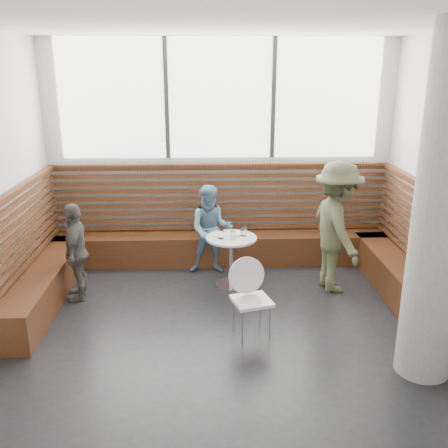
{
  "coord_description": "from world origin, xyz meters",
  "views": [
    {
      "loc": [
        -0.21,
        -4.71,
        2.82
      ],
      "look_at": [
        0.0,
        1.0,
        1.0
      ],
      "focal_mm": 40.0,
      "sensor_mm": 36.0,
      "label": 1
    }
  ],
  "objects_px": {
    "child_back": "(211,230)",
    "child_left": "(76,252)",
    "concrete_column": "(442,212)",
    "cafe_table": "(231,251)",
    "cafe_chair": "(251,292)",
    "adult_man": "(337,227)"
  },
  "relations": [
    {
      "from": "child_back",
      "to": "child_left",
      "type": "height_order",
      "value": "child_back"
    },
    {
      "from": "concrete_column",
      "to": "cafe_table",
      "type": "xyz_separation_m",
      "value": [
        -1.74,
        2.02,
        -1.11
      ]
    },
    {
      "from": "cafe_table",
      "to": "cafe_chair",
      "type": "relative_size",
      "value": 0.81
    },
    {
      "from": "cafe_table",
      "to": "concrete_column",
      "type": "bearing_deg",
      "value": -49.3
    },
    {
      "from": "adult_man",
      "to": "child_back",
      "type": "height_order",
      "value": "adult_man"
    },
    {
      "from": "adult_man",
      "to": "child_back",
      "type": "relative_size",
      "value": 1.35
    },
    {
      "from": "concrete_column",
      "to": "child_left",
      "type": "distance_m",
      "value": 4.18
    },
    {
      "from": "concrete_column",
      "to": "cafe_table",
      "type": "height_order",
      "value": "concrete_column"
    },
    {
      "from": "adult_man",
      "to": "child_back",
      "type": "bearing_deg",
      "value": 60.01
    },
    {
      "from": "adult_man",
      "to": "child_left",
      "type": "height_order",
      "value": "adult_man"
    },
    {
      "from": "child_back",
      "to": "cafe_chair",
      "type": "bearing_deg",
      "value": -76.03
    },
    {
      "from": "cafe_chair",
      "to": "child_left",
      "type": "height_order",
      "value": "child_left"
    },
    {
      "from": "child_back",
      "to": "child_left",
      "type": "relative_size",
      "value": 1.02
    },
    {
      "from": "cafe_table",
      "to": "child_back",
      "type": "bearing_deg",
      "value": 117.84
    },
    {
      "from": "concrete_column",
      "to": "child_left",
      "type": "bearing_deg",
      "value": 154.82
    },
    {
      "from": "cafe_chair",
      "to": "child_back",
      "type": "bearing_deg",
      "value": 87.22
    },
    {
      "from": "child_left",
      "to": "concrete_column",
      "type": "bearing_deg",
      "value": 61.23
    },
    {
      "from": "cafe_chair",
      "to": "child_left",
      "type": "relative_size",
      "value": 0.68
    },
    {
      "from": "concrete_column",
      "to": "cafe_table",
      "type": "distance_m",
      "value": 2.89
    },
    {
      "from": "concrete_column",
      "to": "child_back",
      "type": "distance_m",
      "value": 3.35
    },
    {
      "from": "cafe_chair",
      "to": "adult_man",
      "type": "relative_size",
      "value": 0.5
    },
    {
      "from": "concrete_column",
      "to": "adult_man",
      "type": "height_order",
      "value": "concrete_column"
    }
  ]
}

